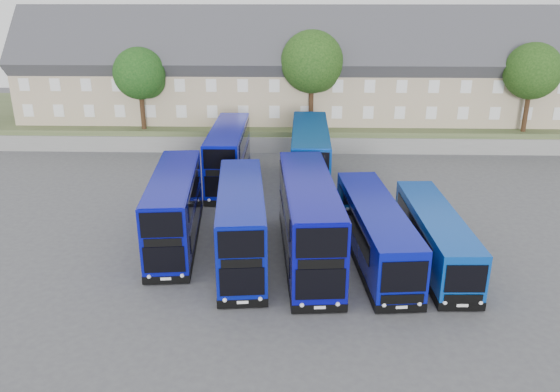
{
  "coord_description": "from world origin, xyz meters",
  "views": [
    {
      "loc": [
        0.54,
        -25.89,
        14.42
      ],
      "look_at": [
        -0.4,
        6.51,
        2.2
      ],
      "focal_mm": 35.0,
      "sensor_mm": 36.0,
      "label": 1
    }
  ],
  "objects_px": {
    "tree_mid": "(313,64)",
    "tree_east": "(533,73)",
    "tree_west": "(141,75)",
    "dd_front_left": "(175,210)",
    "coach_east_a": "(375,232)",
    "dd_front_mid": "(241,225)"
  },
  "relations": [
    {
      "from": "tree_mid",
      "to": "tree_east",
      "type": "bearing_deg",
      "value": -1.43
    },
    {
      "from": "tree_west",
      "to": "tree_east",
      "type": "bearing_deg",
      "value": 0.0
    },
    {
      "from": "tree_mid",
      "to": "dd_front_left",
      "type": "bearing_deg",
      "value": -112.36
    },
    {
      "from": "tree_west",
      "to": "coach_east_a",
      "type": "bearing_deg",
      "value": -50.11
    },
    {
      "from": "coach_east_a",
      "to": "tree_west",
      "type": "xyz_separation_m",
      "value": [
        -18.96,
        22.68,
        5.46
      ]
    },
    {
      "from": "dd_front_left",
      "to": "tree_west",
      "type": "distance_m",
      "value": 22.63
    },
    {
      "from": "tree_west",
      "to": "tree_east",
      "type": "xyz_separation_m",
      "value": [
        36.0,
        0.0,
        0.34
      ]
    },
    {
      "from": "tree_mid",
      "to": "tree_east",
      "type": "distance_m",
      "value": 20.02
    },
    {
      "from": "dd_front_left",
      "to": "coach_east_a",
      "type": "height_order",
      "value": "dd_front_left"
    },
    {
      "from": "dd_front_mid",
      "to": "tree_east",
      "type": "distance_m",
      "value": 34.08
    },
    {
      "from": "dd_front_left",
      "to": "tree_east",
      "type": "bearing_deg",
      "value": 30.36
    },
    {
      "from": "coach_east_a",
      "to": "tree_mid",
      "type": "distance_m",
      "value": 24.25
    },
    {
      "from": "dd_front_left",
      "to": "dd_front_mid",
      "type": "bearing_deg",
      "value": -32.42
    },
    {
      "from": "dd_front_left",
      "to": "tree_west",
      "type": "bearing_deg",
      "value": 103.48
    },
    {
      "from": "dd_front_left",
      "to": "tree_mid",
      "type": "height_order",
      "value": "tree_mid"
    },
    {
      "from": "coach_east_a",
      "to": "tree_west",
      "type": "height_order",
      "value": "tree_west"
    },
    {
      "from": "coach_east_a",
      "to": "tree_east",
      "type": "xyz_separation_m",
      "value": [
        17.04,
        22.68,
        5.8
      ]
    },
    {
      "from": "tree_mid",
      "to": "dd_front_mid",
      "type": "bearing_deg",
      "value": -101.04
    },
    {
      "from": "tree_east",
      "to": "tree_mid",
      "type": "bearing_deg",
      "value": 178.57
    },
    {
      "from": "dd_front_left",
      "to": "tree_west",
      "type": "height_order",
      "value": "tree_west"
    },
    {
      "from": "dd_front_mid",
      "to": "tree_east",
      "type": "relative_size",
      "value": 1.35
    },
    {
      "from": "dd_front_left",
      "to": "coach_east_a",
      "type": "xyz_separation_m",
      "value": [
        11.75,
        -1.81,
        -0.5
      ]
    }
  ]
}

